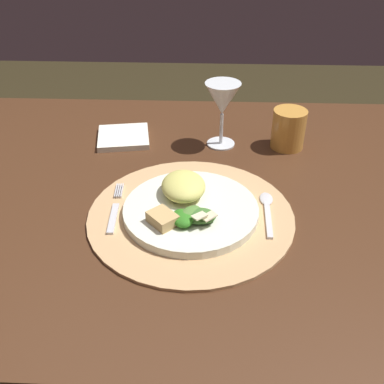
# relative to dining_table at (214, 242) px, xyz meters

# --- Properties ---
(dining_table) EXTENTS (1.32, 0.87, 0.76)m
(dining_table) POSITION_rel_dining_table_xyz_m (0.00, 0.00, 0.00)
(dining_table) COLOR #482A18
(dining_table) RESTS_ON ground
(placemat) EXTENTS (0.37, 0.37, 0.01)m
(placemat) POSITION_rel_dining_table_xyz_m (-0.05, -0.09, 0.14)
(placemat) COLOR tan
(placemat) RESTS_ON dining_table
(dinner_plate) EXTENTS (0.24, 0.24, 0.02)m
(dinner_plate) POSITION_rel_dining_table_xyz_m (-0.05, -0.09, 0.15)
(dinner_plate) COLOR silver
(dinner_plate) RESTS_ON placemat
(pasta_serving) EXTENTS (0.09, 0.11, 0.04)m
(pasta_serving) POSITION_rel_dining_table_xyz_m (-0.06, -0.05, 0.18)
(pasta_serving) COLOR #D7D269
(pasta_serving) RESTS_ON dinner_plate
(salad_greens) EXTENTS (0.09, 0.07, 0.03)m
(salad_greens) POSITION_rel_dining_table_xyz_m (-0.04, -0.13, 0.17)
(salad_greens) COLOR #2E771D
(salad_greens) RESTS_ON dinner_plate
(bread_piece) EXTENTS (0.06, 0.06, 0.02)m
(bread_piece) POSITION_rel_dining_table_xyz_m (-0.09, -0.14, 0.17)
(bread_piece) COLOR tan
(bread_piece) RESTS_ON dinner_plate
(fork) EXTENTS (0.02, 0.15, 0.00)m
(fork) POSITION_rel_dining_table_xyz_m (-0.18, -0.09, 0.15)
(fork) COLOR silver
(fork) RESTS_ON placemat
(spoon) EXTENTS (0.03, 0.14, 0.01)m
(spoon) POSITION_rel_dining_table_xyz_m (0.09, -0.07, 0.15)
(spoon) COLOR silver
(spoon) RESTS_ON placemat
(napkin) EXTENTS (0.13, 0.13, 0.01)m
(napkin) POSITION_rel_dining_table_xyz_m (-0.22, 0.20, 0.15)
(napkin) COLOR white
(napkin) RESTS_ON dining_table
(wine_glass) EXTENTS (0.08, 0.08, 0.15)m
(wine_glass) POSITION_rel_dining_table_xyz_m (0.01, 0.19, 0.25)
(wine_glass) COLOR silver
(wine_glass) RESTS_ON dining_table
(amber_tumbler) EXTENTS (0.08, 0.08, 0.09)m
(amber_tumbler) POSITION_rel_dining_table_xyz_m (0.16, 0.18, 0.18)
(amber_tumbler) COLOR gold
(amber_tumbler) RESTS_ON dining_table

